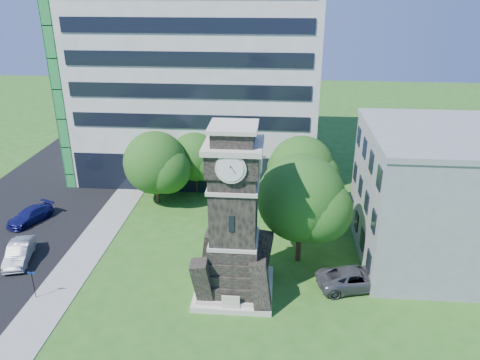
# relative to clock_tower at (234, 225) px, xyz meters

# --- Properties ---
(ground) EXTENTS (160.00, 160.00, 0.00)m
(ground) POSITION_rel_clock_tower_xyz_m (-3.00, -2.00, -5.28)
(ground) COLOR #2B5E1B
(ground) RESTS_ON ground
(sidewalk) EXTENTS (3.00, 70.00, 0.06)m
(sidewalk) POSITION_rel_clock_tower_xyz_m (-12.50, 3.00, -5.25)
(sidewalk) COLOR gray
(sidewalk) RESTS_ON ground
(clock_tower) EXTENTS (5.40, 5.40, 12.22)m
(clock_tower) POSITION_rel_clock_tower_xyz_m (0.00, 0.00, 0.00)
(clock_tower) COLOR beige
(clock_tower) RESTS_ON ground
(office_tall) EXTENTS (26.20, 15.11, 28.60)m
(office_tall) POSITION_rel_clock_tower_xyz_m (-6.20, 23.84, 8.94)
(office_tall) COLOR white
(office_tall) RESTS_ON ground
(office_low) EXTENTS (15.20, 12.20, 10.40)m
(office_low) POSITION_rel_clock_tower_xyz_m (16.97, 6.00, -0.07)
(office_low) COLOR #929497
(office_low) RESTS_ON ground
(car_street_mid) EXTENTS (2.65, 4.72, 1.47)m
(car_street_mid) POSITION_rel_clock_tower_xyz_m (-17.14, 2.39, -4.54)
(car_street_mid) COLOR #929498
(car_street_mid) RESTS_ON ground
(car_street_north) EXTENTS (3.40, 4.83, 1.30)m
(car_street_north) POSITION_rel_clock_tower_xyz_m (-19.55, 8.69, -4.63)
(car_street_north) COLOR navy
(car_street_north) RESTS_ON ground
(car_east_lot) EXTENTS (5.90, 3.79, 1.51)m
(car_east_lot) POSITION_rel_clock_tower_xyz_m (8.55, 1.13, -4.52)
(car_east_lot) COLOR #4A4A4F
(car_east_lot) RESTS_ON ground
(park_bench) EXTENTS (1.60, 0.43, 0.83)m
(park_bench) POSITION_rel_clock_tower_xyz_m (1.06, -0.79, -4.84)
(park_bench) COLOR black
(park_bench) RESTS_ON ground
(street_sign) EXTENTS (0.53, 0.05, 2.21)m
(street_sign) POSITION_rel_clock_tower_xyz_m (-13.64, -2.05, -3.90)
(street_sign) COLOR black
(street_sign) RESTS_ON ground
(tree_nw) EXTENTS (6.70, 6.09, 7.27)m
(tree_nw) POSITION_rel_clock_tower_xyz_m (-8.86, 13.70, -1.22)
(tree_nw) COLOR #332114
(tree_nw) RESTS_ON ground
(tree_nc) EXTENTS (5.61, 5.10, 6.51)m
(tree_nc) POSITION_rel_clock_tower_xyz_m (-5.43, 16.56, -1.48)
(tree_nc) COLOR #332114
(tree_nc) RESTS_ON ground
(tree_ne) EXTENTS (6.53, 5.94, 7.73)m
(tree_ne) POSITION_rel_clock_tower_xyz_m (5.02, 12.02, -0.71)
(tree_ne) COLOR #332114
(tree_ne) RESTS_ON ground
(tree_east) EXTENTS (7.26, 6.60, 8.70)m
(tree_east) POSITION_rel_clock_tower_xyz_m (4.69, 4.41, -0.10)
(tree_east) COLOR #332114
(tree_east) RESTS_ON ground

